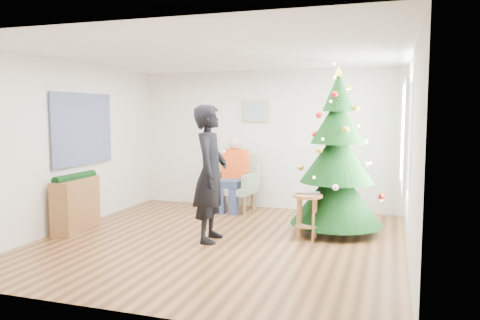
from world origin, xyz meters
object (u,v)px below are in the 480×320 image
(christmas_tree, at_px, (337,159))
(armchair, at_px, (234,190))
(standing_man, at_px, (210,173))
(console, at_px, (76,205))
(stool, at_px, (307,216))

(christmas_tree, distance_m, armchair, 2.37)
(armchair, distance_m, standing_man, 2.19)
(armchair, xyz_separation_m, console, (-1.84, -2.17, 0.01))
(christmas_tree, xyz_separation_m, armchair, (-1.99, 1.06, -0.74))
(stool, distance_m, armchair, 2.29)
(christmas_tree, bearing_deg, console, -163.75)
(stool, xyz_separation_m, console, (-3.48, -0.58, 0.07))
(standing_man, relative_size, console, 1.92)
(console, bearing_deg, standing_man, -6.24)
(stool, relative_size, console, 0.65)
(armchair, height_order, console, armchair)
(christmas_tree, height_order, armchair, christmas_tree)
(standing_man, bearing_deg, christmas_tree, -65.52)
(stool, height_order, armchair, armchair)
(stool, xyz_separation_m, standing_man, (-1.29, -0.49, 0.63))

